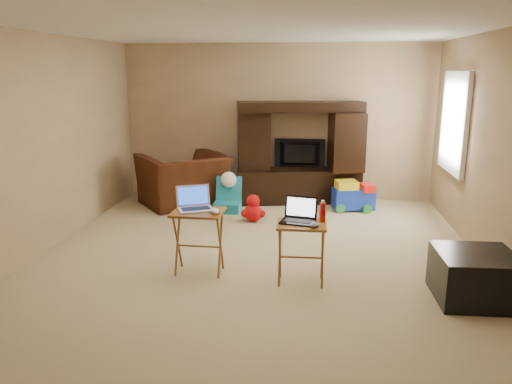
# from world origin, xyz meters

# --- Properties ---
(floor) EXTENTS (5.50, 5.50, 0.00)m
(floor) POSITION_xyz_m (0.00, 0.00, 0.00)
(floor) COLOR #C8BA8A
(floor) RESTS_ON ground
(ceiling) EXTENTS (5.50, 5.50, 0.00)m
(ceiling) POSITION_xyz_m (0.00, 0.00, 2.50)
(ceiling) COLOR silver
(ceiling) RESTS_ON ground
(wall_back) EXTENTS (5.00, 0.00, 5.00)m
(wall_back) POSITION_xyz_m (0.00, 2.75, 1.25)
(wall_back) COLOR tan
(wall_back) RESTS_ON ground
(wall_front) EXTENTS (5.00, 0.00, 5.00)m
(wall_front) POSITION_xyz_m (0.00, -2.75, 1.25)
(wall_front) COLOR tan
(wall_front) RESTS_ON ground
(wall_left) EXTENTS (0.00, 5.50, 5.50)m
(wall_left) POSITION_xyz_m (-2.50, 0.00, 1.25)
(wall_left) COLOR tan
(wall_left) RESTS_ON ground
(wall_right) EXTENTS (0.00, 5.50, 5.50)m
(wall_right) POSITION_xyz_m (2.50, 0.00, 1.25)
(wall_right) COLOR tan
(wall_right) RESTS_ON ground
(window_pane) EXTENTS (0.00, 1.20, 1.20)m
(window_pane) POSITION_xyz_m (2.48, 1.55, 1.40)
(window_pane) COLOR white
(window_pane) RESTS_ON ground
(window_frame) EXTENTS (0.06, 1.14, 1.34)m
(window_frame) POSITION_xyz_m (2.46, 1.55, 1.40)
(window_frame) COLOR white
(window_frame) RESTS_ON ground
(entertainment_center) EXTENTS (2.02, 0.86, 1.61)m
(entertainment_center) POSITION_xyz_m (0.38, 2.47, 0.80)
(entertainment_center) COLOR black
(entertainment_center) RESTS_ON floor
(television) EXTENTS (0.82, 0.12, 0.47)m
(television) POSITION_xyz_m (0.38, 2.56, 0.77)
(television) COLOR black
(television) RESTS_ON entertainment_center
(recliner) EXTENTS (1.63, 1.61, 0.80)m
(recliner) POSITION_xyz_m (-1.41, 2.08, 0.40)
(recliner) COLOR #441C0E
(recliner) RESTS_ON floor
(child_rocker) EXTENTS (0.40, 0.45, 0.52)m
(child_rocker) POSITION_xyz_m (-0.66, 1.77, 0.26)
(child_rocker) COLOR teal
(child_rocker) RESTS_ON floor
(plush_toy) EXTENTS (0.36, 0.30, 0.39)m
(plush_toy) POSITION_xyz_m (-0.21, 1.31, 0.20)
(plush_toy) COLOR red
(plush_toy) RESTS_ON floor
(push_toy) EXTENTS (0.70, 0.57, 0.46)m
(push_toy) POSITION_xyz_m (1.23, 2.07, 0.23)
(push_toy) COLOR #1736B9
(push_toy) RESTS_ON floor
(ottoman) EXTENTS (0.72, 0.72, 0.45)m
(ottoman) POSITION_xyz_m (2.12, -0.89, 0.22)
(ottoman) COLOR black
(ottoman) RESTS_ON floor
(tray_table_left) EXTENTS (0.53, 0.43, 0.67)m
(tray_table_left) POSITION_xyz_m (-0.56, -0.57, 0.34)
(tray_table_left) COLOR #8F5D22
(tray_table_left) RESTS_ON floor
(tray_table_right) EXTENTS (0.49, 0.39, 0.62)m
(tray_table_right) POSITION_xyz_m (0.51, -0.71, 0.31)
(tray_table_right) COLOR #955D24
(tray_table_right) RESTS_ON floor
(laptop_left) EXTENTS (0.44, 0.41, 0.24)m
(laptop_left) POSITION_xyz_m (-0.59, -0.54, 0.79)
(laptop_left) COLOR #B9B8BD
(laptop_left) RESTS_ON tray_table_left
(laptop_right) EXTENTS (0.37, 0.33, 0.24)m
(laptop_right) POSITION_xyz_m (0.47, -0.69, 0.74)
(laptop_right) COLOR black
(laptop_right) RESTS_ON tray_table_right
(mouse_left) EXTENTS (0.13, 0.16, 0.06)m
(mouse_left) POSITION_xyz_m (-0.37, -0.64, 0.70)
(mouse_left) COLOR silver
(mouse_left) RESTS_ON tray_table_left
(mouse_right) EXTENTS (0.12, 0.15, 0.05)m
(mouse_right) POSITION_xyz_m (0.64, -0.83, 0.65)
(mouse_right) COLOR #3D3E42
(mouse_right) RESTS_ON tray_table_right
(water_bottle) EXTENTS (0.06, 0.06, 0.19)m
(water_bottle) POSITION_xyz_m (0.71, -0.63, 0.72)
(water_bottle) COLOR #B7190B
(water_bottle) RESTS_ON tray_table_right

